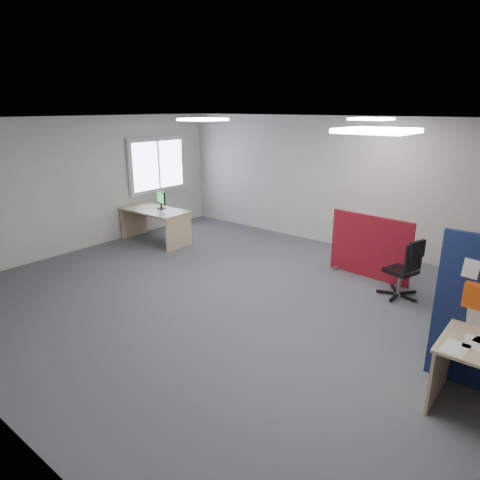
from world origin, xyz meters
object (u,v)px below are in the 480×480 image
Objects in this scene: red_divider at (370,247)px; office_chair at (407,266)px; second_desk at (156,217)px; monitor_second at (161,199)px.

office_chair is at bearing -26.72° from red_divider.
second_desk is 5.31m from office_chair.
monitor_second is (-4.43, -0.83, 0.40)m from red_divider.
second_desk is (-4.50, -0.93, 0.01)m from red_divider.
red_divider reaches higher than office_chair.
second_desk is 1.63× the size of office_chair.
office_chair is at bearing 22.76° from monitor_second.
monitor_second reaches higher than office_chair.
second_desk is at bearing -163.26° from red_divider.
office_chair is (5.23, 0.34, -0.40)m from monitor_second.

